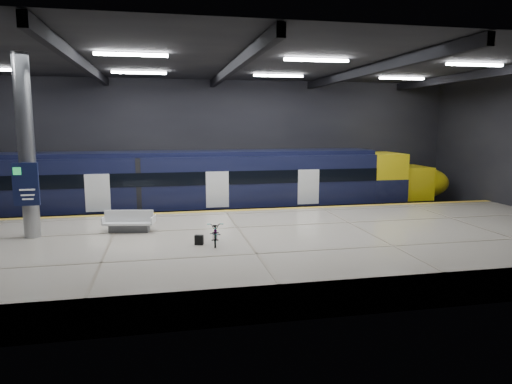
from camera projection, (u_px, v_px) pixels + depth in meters
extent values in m
plane|color=black|center=(234.00, 247.00, 20.30)|extent=(30.00, 30.00, 0.00)
cube|color=black|center=(213.00, 147.00, 27.46)|extent=(30.00, 0.10, 8.00)
cube|color=black|center=(280.00, 178.00, 11.96)|extent=(30.00, 0.10, 8.00)
cube|color=black|center=(233.00, 62.00, 19.11)|extent=(30.00, 16.00, 0.10)
cube|color=black|center=(82.00, 64.00, 17.96)|extent=(0.25, 16.00, 0.40)
cube|color=black|center=(233.00, 68.00, 19.15)|extent=(0.25, 16.00, 0.40)
cube|color=black|center=(366.00, 71.00, 20.34)|extent=(0.25, 16.00, 0.40)
cube|color=black|center=(484.00, 74.00, 21.54)|extent=(0.25, 16.00, 0.40)
cube|color=white|center=(131.00, 55.00, 16.40)|extent=(2.60, 0.18, 0.10)
cube|color=white|center=(317.00, 60.00, 17.79)|extent=(2.60, 0.18, 0.10)
cube|color=white|center=(475.00, 65.00, 19.18)|extent=(2.60, 0.18, 0.10)
cube|color=white|center=(139.00, 73.00, 22.21)|extent=(2.60, 0.18, 0.10)
cube|color=white|center=(278.00, 76.00, 23.60)|extent=(2.60, 0.18, 0.10)
cube|color=white|center=(402.00, 78.00, 24.99)|extent=(2.60, 0.18, 0.10)
cube|color=#C1B5A3|center=(244.00, 250.00, 17.80)|extent=(30.00, 11.00, 1.10)
cube|color=gold|center=(225.00, 211.00, 22.80)|extent=(30.00, 0.40, 0.01)
cube|color=gray|center=(221.00, 222.00, 24.92)|extent=(30.00, 0.08, 0.16)
cube|color=gray|center=(218.00, 217.00, 26.31)|extent=(30.00, 0.08, 0.16)
cube|color=black|center=(160.00, 214.00, 24.90)|extent=(24.00, 2.58, 0.80)
cube|color=black|center=(159.00, 181.00, 24.64)|extent=(24.00, 2.80, 2.75)
cube|color=black|center=(158.00, 154.00, 24.42)|extent=(24.00, 2.30, 0.24)
cube|color=black|center=(159.00, 180.00, 23.23)|extent=(24.00, 0.04, 0.70)
cube|color=white|center=(217.00, 189.00, 23.91)|extent=(1.20, 0.05, 1.90)
cube|color=yellow|center=(381.00, 176.00, 27.22)|extent=(2.00, 2.80, 2.75)
ellipsoid|color=yellow|center=(420.00, 183.00, 27.81)|extent=(3.60, 2.52, 1.90)
cube|color=black|center=(386.00, 173.00, 27.26)|extent=(1.60, 2.38, 0.80)
cube|color=#595B60|center=(130.00, 228.00, 18.40)|extent=(1.63, 0.77, 0.29)
cube|color=white|center=(129.00, 223.00, 18.36)|extent=(2.07, 1.18, 0.08)
cube|color=white|center=(129.00, 216.00, 18.32)|extent=(1.93, 0.44, 0.49)
cube|color=white|center=(105.00, 220.00, 18.33)|extent=(0.21, 0.83, 0.29)
cube|color=white|center=(153.00, 220.00, 18.36)|extent=(0.21, 0.83, 0.29)
imported|color=#99999E|center=(216.00, 232.00, 16.49)|extent=(0.76, 1.68, 0.85)
cube|color=black|center=(199.00, 240.00, 16.40)|extent=(0.34, 0.27, 0.35)
cylinder|color=#9EA0A5|center=(26.00, 147.00, 17.06)|extent=(0.60, 0.60, 6.90)
cube|color=#10173C|center=(26.00, 184.00, 16.86)|extent=(0.90, 0.12, 1.60)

